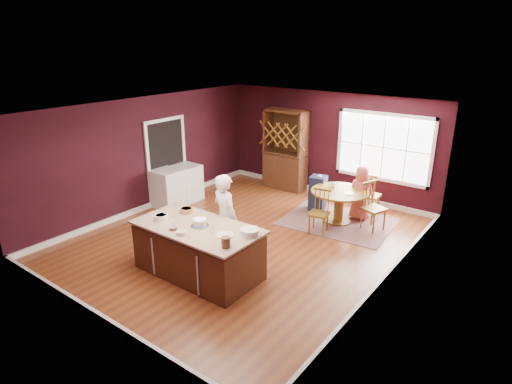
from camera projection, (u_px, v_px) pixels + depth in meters
room_shell at (245, 177)px, 8.51m from camera, size 7.00×7.00×7.00m
window at (384, 147)px, 10.22m from camera, size 2.36×0.10×1.66m
doorway at (167, 162)px, 10.75m from camera, size 0.08×1.26×2.13m
kitchen_island at (198, 251)px, 7.50m from camera, size 2.26×1.18×0.92m
dining_table at (339, 200)px, 9.61m from camera, size 1.28×1.28×0.75m
baker at (225, 218)px, 7.88m from camera, size 0.69×0.54×1.68m
layer_cake at (200, 223)px, 7.31m from camera, size 0.32×0.32×0.13m
bowl_blue at (161, 217)px, 7.58m from camera, size 0.24×0.24×0.09m
bowl_yellow at (187, 210)px, 7.88m from camera, size 0.24×0.24×0.09m
bowl_pink at (173, 228)px, 7.19m from camera, size 0.15×0.15×0.05m
bowl_olive at (181, 233)px, 7.01m from camera, size 0.16×0.16×0.06m
drinking_glass at (212, 229)px, 7.04m from camera, size 0.08×0.08×0.16m
dinner_plate at (225, 235)px, 6.97m from camera, size 0.29×0.29×0.02m
white_tub at (250, 232)px, 6.98m from camera, size 0.31×0.31×0.11m
stoneware_crock at (226, 242)px, 6.56m from camera, size 0.14×0.14×0.17m
toy_figurine at (222, 241)px, 6.71m from camera, size 0.04×0.04×0.07m
rug at (338, 221)px, 9.78m from camera, size 2.52×2.03×0.01m
chair_east at (374, 207)px, 9.21m from camera, size 0.55×0.57×1.08m
chair_south at (319, 212)px, 9.08m from camera, size 0.47×0.46×0.97m
chair_north at (370, 193)px, 10.03m from camera, size 0.46×0.44×1.06m
seated_woman at (361, 193)px, 9.74m from camera, size 0.62×0.41×1.27m
high_chair at (318, 193)px, 10.31m from camera, size 0.43×0.43×0.90m
toddler at (318, 178)px, 10.20m from camera, size 0.18×0.14×0.26m
table_plate at (349, 193)px, 9.36m from camera, size 0.20×0.20×0.01m
table_cup at (333, 185)px, 9.76m from camera, size 0.13×0.13×0.10m
hutch at (285, 150)px, 11.66m from camera, size 1.19×0.50×2.18m
washer at (168, 189)px, 10.51m from camera, size 0.65×0.63×0.94m
dryer at (187, 183)px, 10.99m from camera, size 0.63×0.61×0.92m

